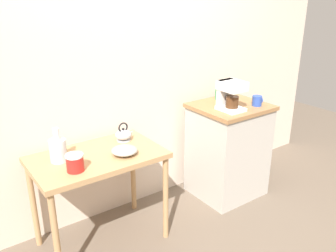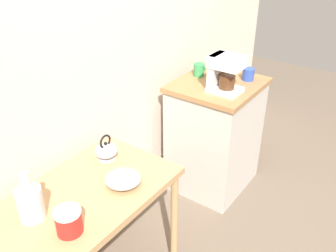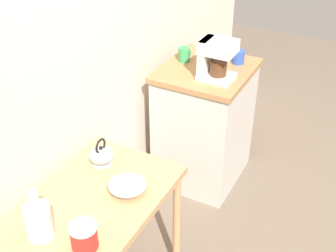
# 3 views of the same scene
# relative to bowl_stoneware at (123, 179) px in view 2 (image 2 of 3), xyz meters

# --- Properties ---
(ground_plane) EXTENTS (8.00, 8.00, 0.00)m
(ground_plane) POSITION_rel_bowl_stoneware_xyz_m (0.40, 0.05, -0.79)
(ground_plane) COLOR #6B5B4C
(back_wall) EXTENTS (4.40, 0.10, 2.80)m
(back_wall) POSITION_rel_bowl_stoneware_xyz_m (0.50, 0.51, 0.61)
(back_wall) COLOR beige
(back_wall) RESTS_ON ground_plane
(wooden_table) EXTENTS (0.95, 0.59, 0.76)m
(wooden_table) POSITION_rel_bowl_stoneware_xyz_m (-0.17, 0.11, -0.13)
(wooden_table) COLOR tan
(wooden_table) RESTS_ON ground_plane
(kitchen_counter) EXTENTS (0.65, 0.59, 0.91)m
(kitchen_counter) POSITION_rel_bowl_stoneware_xyz_m (1.16, 0.09, -0.34)
(kitchen_counter) COLOR #BCB7AD
(kitchen_counter) RESTS_ON ground_plane
(bowl_stoneware) EXTENTS (0.19, 0.19, 0.06)m
(bowl_stoneware) POSITION_rel_bowl_stoneware_xyz_m (0.00, 0.00, 0.00)
(bowl_stoneware) COLOR #9E998C
(bowl_stoneware) RESTS_ON wooden_table
(teakettle) EXTENTS (0.16, 0.13, 0.15)m
(teakettle) POSITION_rel_bowl_stoneware_xyz_m (0.13, 0.24, 0.02)
(teakettle) COLOR #B2B5BA
(teakettle) RESTS_ON wooden_table
(glass_carafe_vase) EXTENTS (0.12, 0.12, 0.25)m
(glass_carafe_vase) POSITION_rel_bowl_stoneware_xyz_m (-0.43, 0.18, 0.05)
(glass_carafe_vase) COLOR silver
(glass_carafe_vase) RESTS_ON wooden_table
(canister_enamel) EXTENTS (0.12, 0.12, 0.12)m
(canister_enamel) POSITION_rel_bowl_stoneware_xyz_m (-0.39, -0.03, 0.03)
(canister_enamel) COLOR red
(canister_enamel) RESTS_ON wooden_table
(coffee_maker) EXTENTS (0.18, 0.22, 0.26)m
(coffee_maker) POSITION_rel_bowl_stoneware_xyz_m (1.05, -0.01, 0.26)
(coffee_maker) COLOR white
(coffee_maker) RESTS_ON kitchen_counter
(mug_tall_green) EXTENTS (0.09, 0.08, 0.10)m
(mug_tall_green) POSITION_rel_bowl_stoneware_xyz_m (1.19, 0.27, 0.16)
(mug_tall_green) COLOR #338C4C
(mug_tall_green) RESTS_ON kitchen_counter
(mug_blue) EXTENTS (0.09, 0.09, 0.09)m
(mug_blue) POSITION_rel_bowl_stoneware_xyz_m (1.34, -0.07, 0.16)
(mug_blue) COLOR #2D4CAD
(mug_blue) RESTS_ON kitchen_counter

